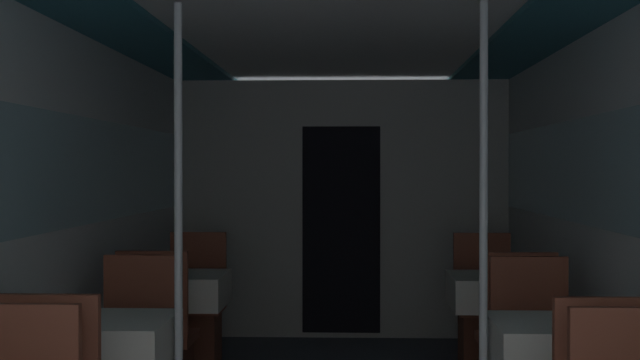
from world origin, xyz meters
name	(u,v)px	position (x,y,z in m)	size (l,w,h in m)	color
wall_left	(29,231)	(-1.39, 2.72, 1.10)	(0.05, 8.25, 2.12)	silver
bulkhead_far	(341,209)	(0.00, 6.04, 1.06)	(2.73, 0.09, 2.12)	#A8A8A3
dining_table_left_1	(103,348)	(-1.01, 2.59, 0.59)	(0.60, 0.60, 0.72)	#4C4C51
support_pole_left_1	(178,243)	(-0.67, 2.59, 1.06)	(0.04, 0.04, 2.12)	silver
dining_table_left_2	(178,294)	(-1.01, 4.29, 0.59)	(0.60, 0.60, 0.72)	#4C4C51
chair_left_far_2	(195,326)	(-1.01, 4.87, 0.29)	(0.40, 0.40, 0.94)	brown
dining_table_right_1	(562,351)	(1.01, 2.59, 0.59)	(0.60, 0.60, 0.72)	#4C4C51
support_pole_right_1	(483,244)	(0.67, 2.59, 1.06)	(0.04, 0.04, 2.12)	silver
dining_table_right_2	(499,296)	(1.01, 4.29, 0.59)	(0.60, 0.60, 0.72)	#4C4C51
chair_right_far_2	(485,328)	(1.01, 4.87, 0.29)	(0.40, 0.40, 0.94)	brown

